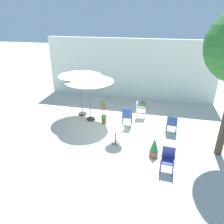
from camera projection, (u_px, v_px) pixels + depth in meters
name	position (u px, v px, depth m)	size (l,w,h in m)	color
ground_plane	(112.00, 131.00, 10.06)	(60.00, 60.00, 0.00)	beige
villa_facade	(129.00, 69.00, 13.34)	(10.62, 0.30, 3.75)	silver
patio_umbrella_0	(89.00, 78.00, 10.18)	(2.41, 2.41, 2.49)	#2D2D2D
patio_umbrella_1	(80.00, 73.00, 10.72)	(2.23, 2.23, 2.55)	#2D2D2D
cafe_table_0	(116.00, 133.00, 8.89)	(0.71, 0.71, 0.74)	white
patio_chair_0	(168.00, 158.00, 7.28)	(0.49, 0.46, 0.92)	#34409A
patio_chair_1	(127.00, 115.00, 10.28)	(0.49, 0.45, 0.98)	#314D98
patio_chair_2	(139.00, 109.00, 11.08)	(0.51, 0.50, 0.88)	white
patio_chair_3	(172.00, 123.00, 9.72)	(0.52, 0.49, 0.86)	#254890
potted_plant_0	(103.00, 103.00, 12.36)	(0.25, 0.25, 0.61)	#C66749
potted_plant_1	(154.00, 148.00, 8.11)	(0.34, 0.34, 0.81)	#AE593D
potted_plant_2	(143.00, 105.00, 12.06)	(0.30, 0.30, 0.55)	#AE652F
potted_plant_3	(104.00, 119.00, 10.64)	(0.28, 0.28, 0.49)	brown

